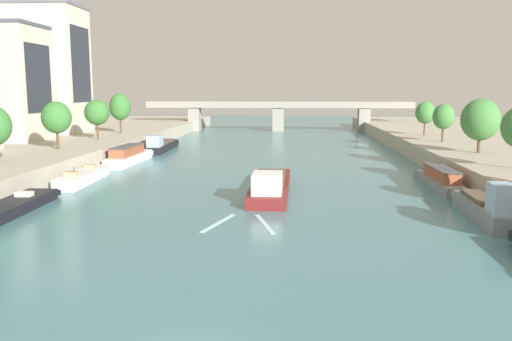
# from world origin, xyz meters

# --- Properties ---
(barge_midriver) EXTENTS (3.78, 18.73, 2.87)m
(barge_midriver) POSITION_xyz_m (1.67, 33.71, 0.86)
(barge_midriver) COLOR maroon
(barge_midriver) RESTS_ON ground
(wake_behind_barge) EXTENTS (5.60, 5.90, 0.03)m
(wake_behind_barge) POSITION_xyz_m (-0.03, 21.28, 0.01)
(wake_behind_barge) COLOR silver
(wake_behind_barge) RESTS_ON ground
(moored_boat_left_near) EXTENTS (3.21, 14.46, 2.07)m
(moored_boat_left_near) POSITION_xyz_m (-19.75, 23.01, 0.51)
(moored_boat_left_near) COLOR black
(moored_boat_left_near) RESTS_ON ground
(moored_boat_left_downstream) EXTENTS (2.89, 12.60, 2.35)m
(moored_boat_left_downstream) POSITION_xyz_m (-19.62, 38.53, 0.65)
(moored_boat_left_downstream) COLOR silver
(moored_boat_left_downstream) RESTS_ON ground
(moored_boat_left_second) EXTENTS (3.14, 14.13, 2.57)m
(moored_boat_left_second) POSITION_xyz_m (-19.32, 54.00, 1.08)
(moored_boat_left_second) COLOR silver
(moored_boat_left_second) RESTS_ON ground
(moored_boat_left_gap_after) EXTENTS (3.44, 16.61, 2.96)m
(moored_boat_left_gap_after) POSITION_xyz_m (-18.83, 70.34, 0.89)
(moored_boat_left_gap_after) COLOR black
(moored_boat_left_gap_after) RESTS_ON ground
(moored_boat_right_downstream) EXTENTS (2.50, 12.09, 3.54)m
(moored_boat_right_downstream) POSITION_xyz_m (19.28, 23.91, 1.05)
(moored_boat_right_downstream) COLOR gray
(moored_boat_right_downstream) RESTS_ON ground
(moored_boat_right_midway) EXTENTS (2.30, 13.50, 2.24)m
(moored_boat_right_midway) POSITION_xyz_m (19.52, 38.04, 0.94)
(moored_boat_right_midway) COLOR gray
(moored_boat_right_midway) RESTS_ON ground
(tree_left_midway) EXTENTS (3.88, 3.88, 6.32)m
(tree_left_midway) POSITION_xyz_m (-27.27, 48.99, 6.69)
(tree_left_midway) COLOR brown
(tree_left_midway) RESTS_ON quay_left
(tree_left_past_mid) EXTENTS (3.89, 3.89, 6.27)m
(tree_left_past_mid) POSITION_xyz_m (-27.23, 63.24, 6.76)
(tree_left_past_mid) COLOR brown
(tree_left_past_mid) RESTS_ON quay_left
(tree_left_end_of_row) EXTENTS (3.76, 3.76, 7.19)m
(tree_left_end_of_row) POSITION_xyz_m (-27.44, 75.12, 7.27)
(tree_left_end_of_row) COLOR brown
(tree_left_end_of_row) RESTS_ON quay_left
(tree_right_end_of_row) EXTENTS (4.70, 4.70, 6.75)m
(tree_right_end_of_row) POSITION_xyz_m (27.02, 48.76, 6.64)
(tree_right_end_of_row) COLOR brown
(tree_right_end_of_row) RESTS_ON quay_right
(tree_right_distant) EXTENTS (3.23, 3.23, 5.71)m
(tree_right_distant) POSITION_xyz_m (26.55, 63.28, 6.29)
(tree_right_distant) COLOR brown
(tree_right_distant) RESTS_ON quay_right
(tree_right_far) EXTENTS (3.36, 3.36, 5.80)m
(tree_right_far) POSITION_xyz_m (26.72, 75.24, 6.38)
(tree_right_far) COLOR brown
(tree_right_far) RESTS_ON quay_right
(building_left_far_end) EXTENTS (11.32, 10.16, 17.79)m
(building_left_far_end) POSITION_xyz_m (-40.55, 60.54, 11.41)
(building_left_far_end) COLOR beige
(building_left_far_end) RESTS_ON quay_left
(building_left_middle) EXTENTS (12.54, 10.53, 22.85)m
(building_left_middle) POSITION_xyz_m (-40.55, 75.55, 13.95)
(building_left_middle) COLOR beige
(building_left_middle) RESTS_ON quay_left
(bridge_far) EXTENTS (66.71, 4.40, 7.39)m
(bridge_far) POSITION_xyz_m (0.00, 114.73, 4.78)
(bridge_far) COLOR gray
(bridge_far) RESTS_ON ground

